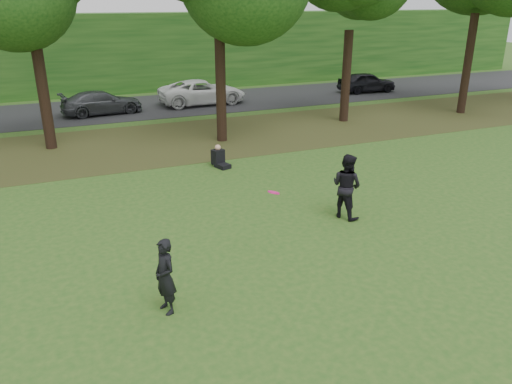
{
  "coord_description": "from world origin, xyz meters",
  "views": [
    {
      "loc": [
        -2.87,
        -8.01,
        5.84
      ],
      "look_at": [
        1.65,
        2.8,
        1.3
      ],
      "focal_mm": 35.0,
      "sensor_mm": 36.0,
      "label": 1
    }
  ],
  "objects_px": {
    "frisbee": "(274,192)",
    "seated_person": "(219,159)",
    "player_left": "(165,277)",
    "player_right": "(347,186)"
  },
  "relations": [
    {
      "from": "frisbee",
      "to": "seated_person",
      "type": "distance_m",
      "value": 7.76
    },
    {
      "from": "player_left",
      "to": "seated_person",
      "type": "distance_m",
      "value": 9.26
    },
    {
      "from": "frisbee",
      "to": "player_left",
      "type": "bearing_deg",
      "value": -162.41
    },
    {
      "from": "frisbee",
      "to": "seated_person",
      "type": "xyz_separation_m",
      "value": [
        1.23,
        7.5,
        -1.53
      ]
    },
    {
      "from": "player_left",
      "to": "seated_person",
      "type": "relative_size",
      "value": 1.9
    },
    {
      "from": "player_right",
      "to": "frisbee",
      "type": "distance_m",
      "value": 3.65
    },
    {
      "from": "player_right",
      "to": "seated_person",
      "type": "bearing_deg",
      "value": -5.24
    },
    {
      "from": "seated_person",
      "to": "player_right",
      "type": "bearing_deg",
      "value": -89.62
    },
    {
      "from": "player_left",
      "to": "seated_person",
      "type": "xyz_separation_m",
      "value": [
        3.94,
        8.36,
        -0.48
      ]
    },
    {
      "from": "player_left",
      "to": "player_right",
      "type": "height_order",
      "value": "player_right"
    }
  ]
}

